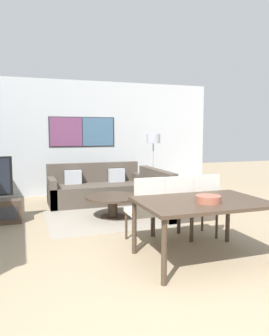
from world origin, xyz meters
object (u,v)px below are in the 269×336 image
at_px(dining_table, 202,206).
at_px(dining_chair_centre, 175,205).
at_px(coffee_table, 113,201).
at_px(fruit_bowl, 208,199).
at_px(dining_chair_right, 201,202).
at_px(dining_chair_left, 146,207).
at_px(sofa_main, 96,190).
at_px(sofa_side, 170,199).
at_px(floor_lamp, 153,144).

relative_size(dining_table, dining_chair_centre, 1.61).
relative_size(coffee_table, fruit_bowl, 3.32).
bearing_deg(dining_chair_right, dining_chair_left, -179.82).
bearing_deg(dining_chair_left, dining_table, -60.05).
height_order(sofa_main, dining_table, sofa_main).
relative_size(sofa_side, dining_chair_right, 1.55).
xyz_separation_m(sofa_side, coffee_table, (-1.13, 0.05, 0.02)).
height_order(coffee_table, floor_lamp, floor_lamp).
bearing_deg(fruit_bowl, dining_chair_right, 64.21).
relative_size(sofa_side, fruit_bowl, 4.98).
xyz_separation_m(dining_table, fruit_bowl, (0.00, -0.13, 0.12)).
bearing_deg(fruit_bowl, sofa_side, 75.06).
relative_size(dining_chair_left, floor_lamp, 0.63).
height_order(sofa_main, dining_chair_centre, dining_chair_centre).
relative_size(dining_table, dining_chair_right, 1.61).
relative_size(sofa_main, dining_chair_right, 2.19).
relative_size(coffee_table, dining_table, 0.64).
height_order(sofa_main, floor_lamp, floor_lamp).
bearing_deg(dining_chair_centre, sofa_main, 99.83).
xyz_separation_m(sofa_main, dining_chair_centre, (0.50, -2.87, 0.25)).
xyz_separation_m(sofa_main, dining_chair_right, (0.93, -2.86, 0.25)).
relative_size(coffee_table, dining_chair_centre, 1.04).
bearing_deg(dining_table, dining_chair_centre, 90.00).
distance_m(sofa_main, sofa_side, 1.80).
height_order(dining_chair_left, floor_lamp, floor_lamp).
bearing_deg(dining_chair_centre, floor_lamp, 73.48).
bearing_deg(dining_chair_right, fruit_bowl, -115.79).
relative_size(dining_chair_centre, dining_chair_right, 1.00).
bearing_deg(fruit_bowl, dining_table, 91.87).
bearing_deg(dining_chair_right, floor_lamp, 81.35).
bearing_deg(dining_table, fruit_bowl, -88.13).
bearing_deg(coffee_table, dining_chair_left, -87.36).
xyz_separation_m(sofa_main, sofa_side, (1.13, -1.40, -0.00)).
xyz_separation_m(sofa_main, dining_chair_left, (0.07, -2.86, 0.25)).
relative_size(dining_chair_centre, floor_lamp, 0.63).
xyz_separation_m(coffee_table, fruit_bowl, (0.50, -2.39, 0.48)).
distance_m(sofa_side, floor_lamp, 1.79).
distance_m(dining_table, floor_lamp, 3.83).
bearing_deg(floor_lamp, dining_chair_centre, -106.52).
distance_m(sofa_side, dining_table, 2.33).
xyz_separation_m(sofa_side, fruit_bowl, (-0.62, -2.34, 0.50)).
height_order(sofa_side, dining_chair_left, dining_chair_left).
bearing_deg(dining_chair_centre, dining_table, -90.00).
bearing_deg(sofa_main, sofa_side, -51.13).
distance_m(sofa_main, dining_table, 3.66).
height_order(coffee_table, dining_chair_right, dining_chair_right).
height_order(sofa_side, fruit_bowl, sofa_side).
distance_m(dining_chair_left, floor_lamp, 3.30).
bearing_deg(coffee_table, sofa_side, -2.57).
bearing_deg(sofa_main, floor_lamp, 3.06).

